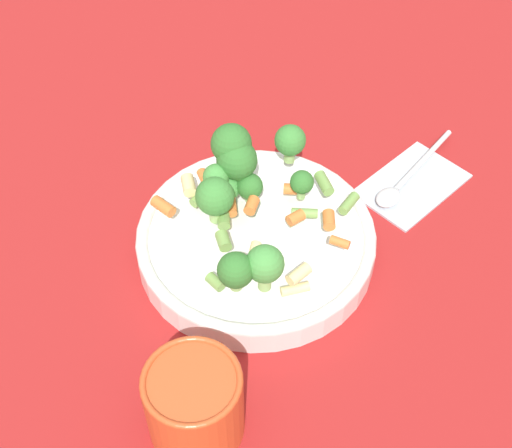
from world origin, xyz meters
TOP-DOWN VIEW (x-y plane):
  - ground_plane at (0.00, 0.00)m, footprint 3.00×3.00m
  - bowl at (0.00, 0.00)m, footprint 0.27×0.27m
  - pasta_salad at (0.02, 0.01)m, footprint 0.22×0.23m
  - cup at (-0.21, 0.05)m, footprint 0.09×0.09m
  - napkin at (0.11, -0.19)m, footprint 0.16×0.15m
  - spoon at (0.11, -0.17)m, footprint 0.15×0.11m

SIDE VIEW (x-z plane):
  - ground_plane at x=0.00m, z-range 0.00..0.00m
  - napkin at x=0.11m, z-range 0.00..0.01m
  - spoon at x=0.11m, z-range 0.01..0.02m
  - bowl at x=0.00m, z-range 0.00..0.04m
  - cup at x=-0.21m, z-range 0.00..0.09m
  - pasta_salad at x=0.02m, z-range 0.04..0.12m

